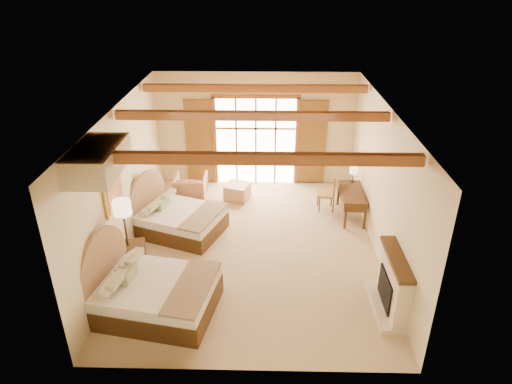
{
  "coord_description": "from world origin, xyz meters",
  "views": [
    {
      "loc": [
        0.28,
        -8.67,
        5.75
      ],
      "look_at": [
        0.08,
        0.2,
        1.3
      ],
      "focal_mm": 32.0,
      "sensor_mm": 36.0,
      "label": 1
    }
  ],
  "objects_px": {
    "bed_far": "(175,218)",
    "armchair": "(191,188)",
    "nightstand": "(133,258)",
    "desk": "(351,203)",
    "bed_near": "(148,292)"
  },
  "relations": [
    {
      "from": "armchair",
      "to": "bed_near",
      "type": "bearing_deg",
      "value": 88.22
    },
    {
      "from": "nightstand",
      "to": "armchair",
      "type": "relative_size",
      "value": 0.75
    },
    {
      "from": "armchair",
      "to": "bed_far",
      "type": "bearing_deg",
      "value": 84.62
    },
    {
      "from": "bed_far",
      "to": "nightstand",
      "type": "distance_m",
      "value": 1.69
    },
    {
      "from": "bed_near",
      "to": "desk",
      "type": "distance_m",
      "value": 5.6
    },
    {
      "from": "nightstand",
      "to": "armchair",
      "type": "height_order",
      "value": "armchair"
    },
    {
      "from": "armchair",
      "to": "desk",
      "type": "relative_size",
      "value": 0.64
    },
    {
      "from": "bed_far",
      "to": "desk",
      "type": "height_order",
      "value": "bed_far"
    },
    {
      "from": "bed_far",
      "to": "armchair",
      "type": "relative_size",
      "value": 2.76
    },
    {
      "from": "bed_near",
      "to": "desk",
      "type": "bearing_deg",
      "value": 50.67
    },
    {
      "from": "bed_far",
      "to": "armchair",
      "type": "xyz_separation_m",
      "value": [
        0.15,
        1.57,
        0.01
      ]
    },
    {
      "from": "desk",
      "to": "bed_near",
      "type": "bearing_deg",
      "value": -137.62
    },
    {
      "from": "nightstand",
      "to": "desk",
      "type": "xyz_separation_m",
      "value": [
        4.88,
        2.44,
        0.06
      ]
    },
    {
      "from": "nightstand",
      "to": "desk",
      "type": "height_order",
      "value": "desk"
    },
    {
      "from": "bed_near",
      "to": "desk",
      "type": "relative_size",
      "value": 1.77
    }
  ]
}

